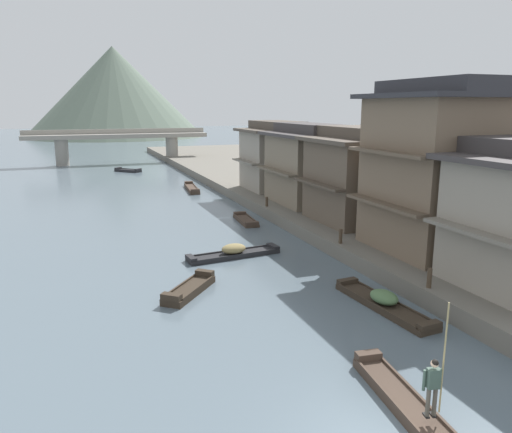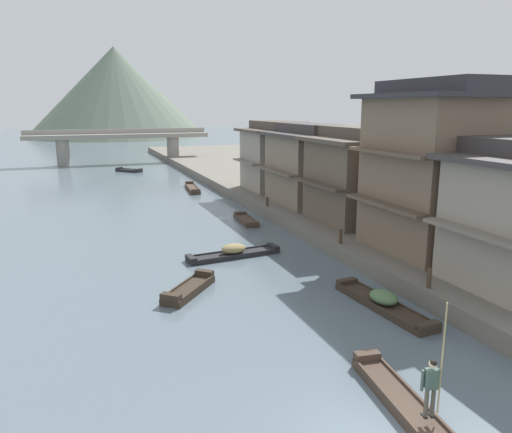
# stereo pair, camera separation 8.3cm
# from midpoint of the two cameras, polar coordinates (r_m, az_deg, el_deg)

# --- Properties ---
(riverbank_right) EXTENTS (18.00, 110.00, 0.82)m
(riverbank_right) POSITION_cam_midpoint_polar(r_m,az_deg,el_deg) (45.35, 9.27, 2.57)
(riverbank_right) COLOR #6B665B
(riverbank_right) RESTS_ON ground
(boat_foreground_poled) EXTENTS (1.53, 5.29, 0.52)m
(boat_foreground_poled) POSITION_cam_midpoint_polar(r_m,az_deg,el_deg) (15.05, 17.23, -20.30)
(boat_foreground_poled) COLOR #423328
(boat_foreground_poled) RESTS_ON ground
(boatman_person) EXTENTS (0.57, 0.30, 3.04)m
(boatman_person) POSITION_cam_midpoint_polar(r_m,az_deg,el_deg) (13.64, 19.94, -17.54)
(boatman_person) COLOR black
(boatman_person) RESTS_ON boat_foreground_poled
(boat_moored_nearest) EXTENTS (3.29, 3.39, 0.49)m
(boat_moored_nearest) POSITION_cam_midpoint_polar(r_m,az_deg,el_deg) (65.68, -14.51, 5.21)
(boat_moored_nearest) COLOR #232326
(boat_moored_nearest) RESTS_ON ground
(boat_moored_second) EXTENTS (1.30, 3.88, 0.40)m
(boat_moored_second) POSITION_cam_midpoint_polar(r_m,az_deg,el_deg) (35.71, -1.10, -0.42)
(boat_moored_second) COLOR #423328
(boat_moored_second) RESTS_ON ground
(boat_moored_third) EXTENTS (1.50, 5.55, 0.53)m
(boat_moored_third) POSITION_cam_midpoint_polar(r_m,az_deg,el_deg) (49.80, -7.34, 3.25)
(boat_moored_third) COLOR #423328
(boat_moored_third) RESTS_ON ground
(boat_moored_far) EXTENTS (1.50, 5.57, 0.77)m
(boat_moored_far) POSITION_cam_midpoint_polar(r_m,az_deg,el_deg) (21.36, 14.67, -9.67)
(boat_moored_far) COLOR #33281E
(boat_moored_far) RESTS_ON ground
(boat_midriver_drifting) EXTENTS (3.01, 3.31, 0.57)m
(boat_midriver_drifting) POSITION_cam_midpoint_polar(r_m,az_deg,el_deg) (22.48, -7.70, -8.37)
(boat_midriver_drifting) COLOR #33281E
(boat_midriver_drifting) RESTS_ON ground
(boat_midriver_upstream) EXTENTS (5.45, 1.68, 0.75)m
(boat_midriver_upstream) POSITION_cam_midpoint_polar(r_m,az_deg,el_deg) (27.49, -2.52, -4.21)
(boat_midriver_upstream) COLOR #232326
(boat_midriver_upstream) RESTS_ON ground
(house_waterfront_second) EXTENTS (6.40, 6.86, 8.74)m
(house_waterfront_second) POSITION_cam_midpoint_polar(r_m,az_deg,el_deg) (26.89, 20.09, 5.28)
(house_waterfront_second) COLOR #75604C
(house_waterfront_second) RESTS_ON riverbank_right
(house_waterfront_tall) EXTENTS (7.07, 6.64, 6.14)m
(house_waterfront_tall) POSITION_cam_midpoint_polar(r_m,az_deg,el_deg) (32.91, 12.42, 4.69)
(house_waterfront_tall) COLOR brown
(house_waterfront_tall) RESTS_ON riverbank_right
(house_waterfront_narrow) EXTENTS (5.94, 7.27, 6.14)m
(house_waterfront_narrow) POSITION_cam_midpoint_polar(r_m,az_deg,el_deg) (38.60, 6.16, 6.04)
(house_waterfront_narrow) COLOR #7F705B
(house_waterfront_narrow) RESTS_ON riverbank_right
(house_waterfront_far) EXTENTS (6.49, 6.24, 6.14)m
(house_waterfront_far) POSITION_cam_midpoint_polar(r_m,az_deg,el_deg) (45.07, 2.49, 7.05)
(house_waterfront_far) COLOR gray
(house_waterfront_far) RESTS_ON riverbank_right
(mooring_post_dock_near) EXTENTS (0.20, 0.20, 0.84)m
(mooring_post_dock_near) POSITION_cam_midpoint_polar(r_m,az_deg,el_deg) (21.78, 19.57, -6.78)
(mooring_post_dock_near) COLOR #473828
(mooring_post_dock_near) RESTS_ON riverbank_right
(mooring_post_dock_mid) EXTENTS (0.20, 0.20, 0.81)m
(mooring_post_dock_mid) POSITION_cam_midpoint_polar(r_m,az_deg,el_deg) (27.47, 9.89, -2.28)
(mooring_post_dock_mid) COLOR #473828
(mooring_post_dock_mid) RESTS_ON riverbank_right
(mooring_post_dock_far) EXTENTS (0.20, 0.20, 0.72)m
(mooring_post_dock_far) POSITION_cam_midpoint_polar(r_m,az_deg,el_deg) (37.15, 1.37, 1.73)
(mooring_post_dock_far) COLOR #473828
(mooring_post_dock_far) RESTS_ON riverbank_right
(stone_bridge) EXTENTS (26.15, 2.40, 5.00)m
(stone_bridge) POSITION_cam_midpoint_polar(r_m,az_deg,el_deg) (75.52, -15.56, 8.45)
(stone_bridge) COLOR gray
(stone_bridge) RESTS_ON ground
(hill_far_west) EXTENTS (48.46, 48.46, 24.30)m
(hill_far_west) POSITION_cam_midpoint_polar(r_m,az_deg,el_deg) (145.21, -15.96, 13.73)
(hill_far_west) COLOR #5B6B5B
(hill_far_west) RESTS_ON ground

